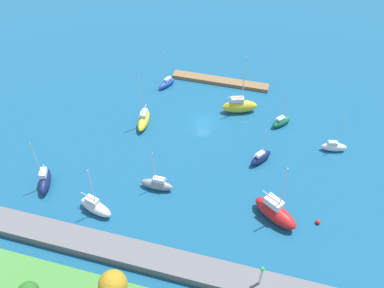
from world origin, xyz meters
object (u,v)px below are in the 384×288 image
(harbor_beacon, at_px, (261,274))
(sailboat_navy_by_breakwater, at_px, (261,158))
(sailboat_blue_center_basin, at_px, (167,83))
(park_tree_east, at_px, (113,285))
(sailboat_yellow_far_north, at_px, (239,106))
(sailboat_green_inner_mooring, at_px, (281,121))
(sailboat_red_off_beacon, at_px, (275,212))
(sailboat_white_west_end, at_px, (95,207))
(mooring_buoy_red, at_px, (318,222))
(sailboat_navy_lone_north, at_px, (45,181))
(pier_dock, at_px, (220,81))
(sailboat_gray_far_south, at_px, (157,184))
(sailboat_yellow_mid_basin, at_px, (144,120))
(sailboat_white_east_end, at_px, (334,147))

(harbor_beacon, distance_m, sailboat_navy_by_breakwater, 23.98)
(harbor_beacon, height_order, sailboat_blue_center_basin, sailboat_blue_center_basin)
(park_tree_east, distance_m, sailboat_blue_center_basin, 49.42)
(sailboat_yellow_far_north, xyz_separation_m, sailboat_green_inner_mooring, (-8.56, 1.91, -0.61))
(sailboat_blue_center_basin, height_order, sailboat_navy_by_breakwater, sailboat_blue_center_basin)
(sailboat_yellow_far_north, bearing_deg, sailboat_red_off_beacon, -87.89)
(sailboat_white_west_end, xyz_separation_m, mooring_buoy_red, (-33.17, -6.87, -0.79))
(sailboat_yellow_far_north, relative_size, mooring_buoy_red, 17.31)
(sailboat_white_west_end, bearing_deg, mooring_buoy_red, 27.77)
(sailboat_navy_lone_north, distance_m, mooring_buoy_red, 43.68)
(pier_dock, height_order, sailboat_gray_far_south, sailboat_gray_far_south)
(sailboat_yellow_far_north, relative_size, sailboat_gray_far_south, 1.57)
(sailboat_yellow_far_north, bearing_deg, sailboat_white_west_end, -138.64)
(harbor_beacon, height_order, sailboat_navy_lone_north, sailboat_navy_lone_north)
(harbor_beacon, relative_size, sailboat_green_inner_mooring, 0.49)
(sailboat_gray_far_south, xyz_separation_m, sailboat_yellow_mid_basin, (7.83, -14.86, 0.09))
(sailboat_green_inner_mooring, bearing_deg, pier_dock, 92.08)
(sailboat_white_west_end, distance_m, sailboat_blue_center_basin, 35.34)
(sailboat_yellow_far_north, height_order, sailboat_navy_by_breakwater, sailboat_yellow_far_north)
(sailboat_navy_lone_north, bearing_deg, sailboat_blue_center_basin, 140.81)
(sailboat_gray_far_south, distance_m, sailboat_white_east_end, 32.36)
(sailboat_red_off_beacon, xyz_separation_m, sailboat_navy_by_breakwater, (3.81, -11.61, -0.56))
(sailboat_yellow_far_north, relative_size, sailboat_yellow_mid_basin, 1.13)
(mooring_buoy_red, bearing_deg, sailboat_blue_center_basin, -40.60)
(sailboat_red_off_beacon, bearing_deg, mooring_buoy_red, 39.01)
(sailboat_red_off_beacon, bearing_deg, sailboat_navy_lone_north, -142.73)
(park_tree_east, xyz_separation_m, sailboat_green_inner_mooring, (-16.04, -41.72, -4.39))
(sailboat_yellow_far_north, bearing_deg, sailboat_gray_far_south, -131.20)
(sailboat_green_inner_mooring, relative_size, sailboat_yellow_mid_basin, 0.69)
(sailboat_navy_lone_north, relative_size, sailboat_green_inner_mooring, 1.30)
(sailboat_green_inner_mooring, distance_m, sailboat_white_east_end, 10.90)
(sailboat_white_west_end, distance_m, sailboat_navy_lone_north, 10.65)
(sailboat_red_off_beacon, relative_size, sailboat_white_east_end, 1.47)
(sailboat_blue_center_basin, relative_size, sailboat_green_inner_mooring, 1.12)
(sailboat_green_inner_mooring, bearing_deg, sailboat_blue_center_basin, 114.77)
(sailboat_blue_center_basin, relative_size, sailboat_red_off_beacon, 0.76)
(sailboat_navy_lone_north, distance_m, sailboat_red_off_beacon, 37.13)
(sailboat_white_east_end, bearing_deg, sailboat_gray_far_south, -159.17)
(harbor_beacon, bearing_deg, sailboat_white_east_end, -106.65)
(pier_dock, distance_m, sailboat_gray_far_south, 32.96)
(sailboat_white_west_end, xyz_separation_m, sailboat_blue_center_basin, (0.05, -35.34, -0.34))
(pier_dock, xyz_separation_m, sailboat_yellow_mid_basin, (11.03, 17.94, 0.75))
(harbor_beacon, relative_size, sailboat_yellow_far_north, 0.30)
(harbor_beacon, bearing_deg, park_tree_east, 22.70)
(pier_dock, distance_m, mooring_buoy_red, 39.84)
(sailboat_navy_lone_north, height_order, sailboat_yellow_mid_basin, sailboat_yellow_mid_basin)
(sailboat_red_off_beacon, bearing_deg, park_tree_east, -100.43)
(park_tree_east, relative_size, sailboat_yellow_far_north, 0.49)
(park_tree_east, bearing_deg, sailboat_yellow_mid_basin, -74.79)
(sailboat_green_inner_mooring, xyz_separation_m, sailboat_red_off_beacon, (-1.46, 22.64, 0.65))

